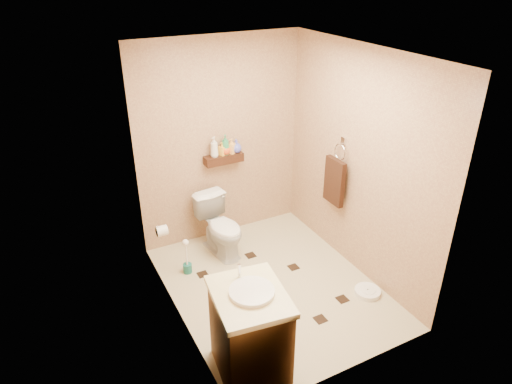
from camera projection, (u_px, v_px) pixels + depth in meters
ground at (272, 286)px, 4.82m from camera, size 2.50×2.50×0.00m
wall_back at (220, 142)px, 5.26m from camera, size 2.00×0.04×2.40m
wall_front at (359, 252)px, 3.29m from camera, size 2.00×0.04×2.40m
wall_left at (171, 209)px, 3.86m from camera, size 0.04×2.50×2.40m
wall_right at (358, 165)px, 4.69m from camera, size 0.04×2.50×2.40m
ceiling at (276, 53)px, 3.73m from camera, size 2.00×2.50×0.02m
wall_shelf at (224, 159)px, 5.28m from camera, size 0.46×0.14×0.10m
floor_accents at (276, 285)px, 4.83m from camera, size 1.22×1.36×0.01m
toilet at (221, 227)px, 5.24m from camera, size 0.46×0.71×0.68m
vanity at (250, 332)px, 3.65m from camera, size 0.63×0.74×0.94m
bathroom_scale at (367, 292)px, 4.70m from camera, size 0.33×0.33×0.05m
toilet_brush at (187, 261)px, 4.97m from camera, size 0.10×0.10×0.43m
towel_ring at (335, 179)px, 4.96m from camera, size 0.12×0.30×0.76m
toilet_paper at (162, 231)px, 4.68m from camera, size 0.12×0.11×0.12m
bottle_a at (214, 147)px, 5.16m from camera, size 0.13×0.13×0.24m
bottle_b at (222, 149)px, 5.22m from camera, size 0.09×0.09×0.16m
bottle_c at (225, 149)px, 5.23m from camera, size 0.13×0.13×0.15m
bottle_d at (225, 145)px, 5.21m from camera, size 0.12×0.12×0.24m
bottle_e at (232, 146)px, 5.26m from camera, size 0.11×0.11×0.18m
bottle_f at (236, 146)px, 5.29m from camera, size 0.16×0.16×0.16m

